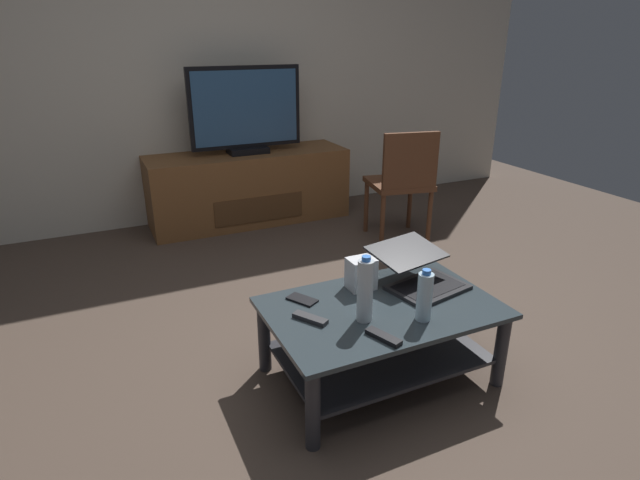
{
  "coord_description": "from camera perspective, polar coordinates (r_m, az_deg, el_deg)",
  "views": [
    {
      "loc": [
        -0.99,
        -1.89,
        1.52
      ],
      "look_at": [
        0.05,
        0.34,
        0.53
      ],
      "focal_mm": 28.79,
      "sensor_mm": 36.0,
      "label": 1
    }
  ],
  "objects": [
    {
      "name": "ground_plane",
      "position": [
        2.61,
        2.2,
        -13.62
      ],
      "size": [
        7.68,
        7.68,
        0.0
      ],
      "primitive_type": "plane",
      "color": "#4C3D33"
    },
    {
      "name": "back_wall",
      "position": [
        4.54,
        -13.22,
        19.86
      ],
      "size": [
        6.4,
        0.12,
        2.8
      ],
      "primitive_type": "cube",
      "color": "beige",
      "rests_on": "ground"
    },
    {
      "name": "coffee_table",
      "position": [
        2.4,
        6.76,
        -9.73
      ],
      "size": [
        1.04,
        0.66,
        0.38
      ],
      "color": "#2D383D",
      "rests_on": "ground"
    },
    {
      "name": "media_cabinet",
      "position": [
        4.47,
        -7.89,
        5.83
      ],
      "size": [
        1.68,
        0.53,
        0.6
      ],
      "color": "brown",
      "rests_on": "ground"
    },
    {
      "name": "television",
      "position": [
        4.32,
        -8.24,
        13.88
      ],
      "size": [
        0.93,
        0.2,
        0.69
      ],
      "color": "black",
      "rests_on": "media_cabinet"
    },
    {
      "name": "dining_chair",
      "position": [
        3.95,
        9.18,
        6.65
      ],
      "size": [
        0.52,
        0.52,
        0.87
      ],
      "color": "#59331E",
      "rests_on": "ground"
    },
    {
      "name": "laptop",
      "position": [
        2.53,
        10.97,
        -3.6
      ],
      "size": [
        0.43,
        0.47,
        0.17
      ],
      "color": "black",
      "rests_on": "coffee_table"
    },
    {
      "name": "router_box",
      "position": [
        2.46,
        4.6,
        -3.74
      ],
      "size": [
        0.13,
        0.11,
        0.15
      ],
      "color": "silver",
      "rests_on": "coffee_table"
    },
    {
      "name": "water_bottle_near",
      "position": [
        2.16,
        5.04,
        -5.57
      ],
      "size": [
        0.07,
        0.07,
        0.3
      ],
      "color": "silver",
      "rests_on": "coffee_table"
    },
    {
      "name": "water_bottle_far",
      "position": [
        2.22,
        11.55,
        -6.15
      ],
      "size": [
        0.07,
        0.07,
        0.23
      ],
      "color": "silver",
      "rests_on": "coffee_table"
    },
    {
      "name": "cell_phone",
      "position": [
        2.37,
        -2.0,
        -6.63
      ],
      "size": [
        0.13,
        0.16,
        0.01
      ],
      "primitive_type": "cube",
      "rotation": [
        0.0,
        0.0,
        0.52
      ],
      "color": "black",
      "rests_on": "coffee_table"
    },
    {
      "name": "tv_remote",
      "position": [
        2.1,
        7.06,
        -10.64
      ],
      "size": [
        0.1,
        0.17,
        0.02
      ],
      "primitive_type": "cube",
      "rotation": [
        0.0,
        0.0,
        0.35
      ],
      "color": "black",
      "rests_on": "coffee_table"
    },
    {
      "name": "soundbar_remote",
      "position": [
        2.21,
        -1.11,
        -8.71
      ],
      "size": [
        0.12,
        0.16,
        0.02
      ],
      "primitive_type": "cube",
      "rotation": [
        0.0,
        0.0,
        0.56
      ],
      "color": "#2D2D30",
      "rests_on": "coffee_table"
    }
  ]
}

